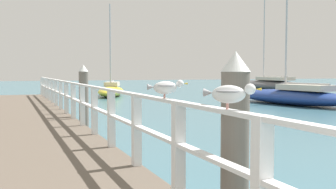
% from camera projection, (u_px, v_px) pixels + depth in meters
% --- Properties ---
extents(pier_deck, '(2.81, 24.85, 0.42)m').
position_uv_depth(pier_deck, '(24.00, 125.00, 11.87)').
color(pier_deck, brown).
rests_on(pier_deck, ground_plane).
extents(pier_railing, '(0.12, 23.37, 1.04)m').
position_uv_depth(pier_railing, '(70.00, 95.00, 12.30)').
color(pier_railing, white).
rests_on(pier_railing, pier_deck).
extents(dock_piling_near, '(0.29, 0.29, 1.97)m').
position_uv_depth(dock_piling_near, '(235.00, 150.00, 4.01)').
color(dock_piling_near, '#6B6056').
rests_on(dock_piling_near, ground_plane).
extents(dock_piling_far, '(0.29, 0.29, 1.97)m').
position_uv_depth(dock_piling_far, '(84.00, 97.00, 12.19)').
color(dock_piling_far, '#6B6056').
rests_on(dock_piling_far, ground_plane).
extents(seagull_foreground, '(0.39, 0.35, 0.21)m').
position_uv_depth(seagull_foreground, '(230.00, 93.00, 3.34)').
color(seagull_foreground, white).
rests_on(seagull_foreground, pier_railing).
extents(seagull_background, '(0.48, 0.20, 0.21)m').
position_uv_depth(seagull_background, '(166.00, 87.00, 4.70)').
color(seagull_background, white).
rests_on(seagull_background, pier_railing).
extents(boat_1, '(4.07, 9.20, 9.45)m').
position_uv_depth(boat_1, '(267.00, 85.00, 37.15)').
color(boat_1, '#4C4C51').
rests_on(boat_1, ground_plane).
extents(boat_3, '(3.53, 8.54, 8.64)m').
position_uv_depth(boat_3, '(292.00, 96.00, 21.77)').
color(boat_3, navy).
rests_on(boat_3, ground_plane).
extents(boat_4, '(3.54, 6.06, 6.47)m').
position_uv_depth(boat_4, '(111.00, 90.00, 29.01)').
color(boat_4, gold).
rests_on(boat_4, ground_plane).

